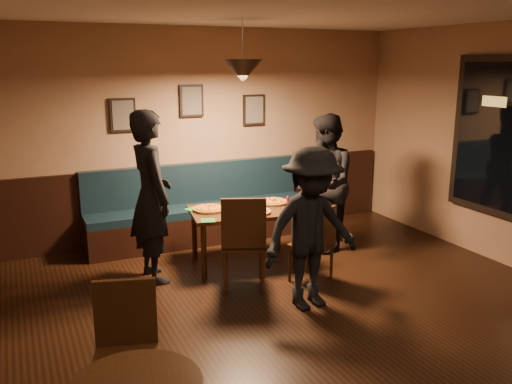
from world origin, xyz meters
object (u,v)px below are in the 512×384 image
(soda_glass, at_px, (301,205))
(tabasco_bottle, at_px, (288,200))
(booth_bench, at_px, (201,205))
(chair_near_right, at_px, (311,244))
(diner_front, at_px, (311,229))
(diner_left, at_px, (151,197))
(diner_right, at_px, (325,183))
(dining_table, at_px, (244,236))
(chair_near_left, at_px, (244,241))
(cafe_chair_far, at_px, (125,358))

(soda_glass, xyz_separation_m, tabasco_bottle, (-0.02, 0.29, -0.01))
(booth_bench, height_order, chair_near_right, booth_bench)
(diner_front, relative_size, tabasco_bottle, 13.49)
(diner_left, xyz_separation_m, tabasco_bottle, (1.66, -0.01, -0.21))
(diner_right, bearing_deg, dining_table, -68.11)
(chair_near_left, relative_size, diner_right, 0.59)
(cafe_chair_far, bearing_deg, chair_near_right, -130.18)
(diner_left, height_order, tabasco_bottle, diner_left)
(dining_table, height_order, soda_glass, soda_glass)
(dining_table, height_order, tabasco_bottle, tabasco_bottle)
(diner_left, relative_size, soda_glass, 13.65)
(booth_bench, distance_m, chair_near_left, 1.62)
(dining_table, xyz_separation_m, chair_near_left, (-0.28, -0.64, 0.18))
(chair_near_right, relative_size, diner_right, 0.49)
(soda_glass, bearing_deg, tabasco_bottle, 93.93)
(chair_near_right, relative_size, cafe_chair_far, 0.91)
(chair_near_right, relative_size, diner_front, 0.54)
(diner_right, xyz_separation_m, diner_front, (-1.00, -1.37, -0.07))
(diner_front, bearing_deg, dining_table, 90.96)
(booth_bench, relative_size, diner_front, 1.89)
(chair_near_left, distance_m, cafe_chair_far, 2.35)
(chair_near_left, height_order, chair_near_right, chair_near_left)
(booth_bench, relative_size, chair_near_right, 3.50)
(dining_table, height_order, chair_near_right, chair_near_right)
(diner_left, relative_size, cafe_chair_far, 1.99)
(diner_front, bearing_deg, chair_near_left, 115.43)
(dining_table, relative_size, diner_left, 0.66)
(chair_near_left, relative_size, diner_front, 0.65)
(booth_bench, bearing_deg, tabasco_bottle, -52.84)
(diner_right, relative_size, tabasco_bottle, 14.71)
(diner_right, distance_m, soda_glass, 0.65)
(chair_near_right, relative_size, soda_glass, 6.25)
(soda_glass, bearing_deg, booth_bench, 121.18)
(booth_bench, distance_m, dining_table, 1.01)
(chair_near_left, bearing_deg, booth_bench, 109.74)
(cafe_chair_far, bearing_deg, soda_glass, -124.26)
(chair_near_right, height_order, diner_right, diner_right)
(dining_table, bearing_deg, diner_front, -75.87)
(diner_left, distance_m, diner_right, 2.22)
(diner_right, xyz_separation_m, cafe_chair_far, (-2.98, -2.39, -0.40))
(diner_left, height_order, diner_right, diner_left)
(diner_right, relative_size, cafe_chair_far, 1.84)
(booth_bench, height_order, soda_glass, booth_bench)
(booth_bench, bearing_deg, soda_glass, -58.82)
(tabasco_bottle, bearing_deg, diner_right, 5.61)
(booth_bench, relative_size, diner_right, 1.73)
(diner_left, bearing_deg, diner_front, -142.58)
(chair_near_right, height_order, soda_glass, chair_near_right)
(diner_right, bearing_deg, chair_near_right, -18.33)
(diner_left, bearing_deg, chair_near_left, -132.42)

